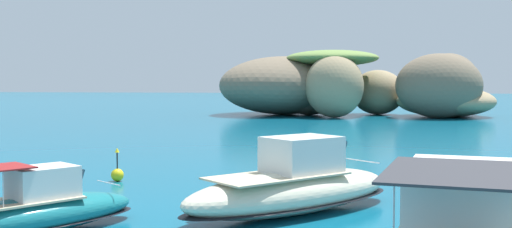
# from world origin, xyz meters

# --- Properties ---
(islet_large) EXTENTS (28.05, 23.84, 8.17)m
(islet_large) POSITION_xyz_m (0.10, 68.07, 3.86)
(islet_large) COLOR #756651
(islet_large) RESTS_ON ground
(islet_small) EXTENTS (14.52, 16.36, 7.73)m
(islet_small) POSITION_xyz_m (17.30, 66.20, 3.07)
(islet_small) COLOR #756651
(islet_small) RESTS_ON ground
(motorboat_cream) EXTENTS (7.88, 8.03, 2.55)m
(motorboat_cream) POSITION_xyz_m (3.96, 9.67, 0.85)
(motorboat_cream) COLOR beige
(motorboat_cream) RESTS_ON ground
(motorboat_teal) EXTENTS (5.47, 6.39, 2.05)m
(motorboat_teal) POSITION_xyz_m (-3.23, 5.86, 0.66)
(motorboat_teal) COLOR #19727A
(motorboat_teal) RESTS_ON ground
(channel_buoy) EXTENTS (0.56, 0.56, 1.48)m
(channel_buoy) POSITION_xyz_m (-4.27, 15.04, 0.34)
(channel_buoy) COLOR yellow
(channel_buoy) RESTS_ON ground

